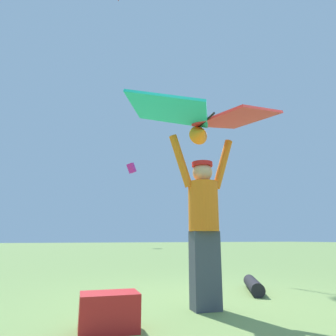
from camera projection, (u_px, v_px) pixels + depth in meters
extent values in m
plane|color=#708E4C|center=(215.00, 307.00, 3.35)|extent=(120.00, 120.00, 0.00)
cube|color=#424751|center=(205.00, 270.00, 3.28)|extent=(0.32, 0.23, 0.82)
cylinder|color=orange|center=(203.00, 206.00, 3.44)|extent=(0.38, 0.38, 0.56)
sphere|color=tan|center=(202.00, 172.00, 3.53)|extent=(0.23, 0.23, 0.23)
cylinder|color=red|center=(202.00, 164.00, 3.55)|extent=(0.27, 0.27, 0.05)
cylinder|color=orange|center=(223.00, 164.00, 3.63)|extent=(0.29, 0.12, 0.62)
cylinder|color=orange|center=(181.00, 161.00, 3.48)|extent=(0.29, 0.12, 0.62)
cylinder|color=black|center=(201.00, 125.00, 3.66)|extent=(0.11, 0.74, 0.02)
cube|color=red|center=(238.00, 118.00, 3.70)|extent=(1.06, 0.98, 0.21)
cube|color=#19B2AD|center=(169.00, 110.00, 3.46)|extent=(1.13, 1.09, 0.21)
cone|color=orange|center=(201.00, 133.00, 3.64)|extent=(0.26, 0.23, 0.24)
cube|color=#DB2393|center=(132.00, 168.00, 28.88)|extent=(1.08, 0.82, 1.14)
cube|color=red|center=(109.00, 312.00, 2.50)|extent=(0.51, 0.37, 0.30)
cylinder|color=black|center=(253.00, 285.00, 4.35)|extent=(0.68, 0.95, 0.18)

